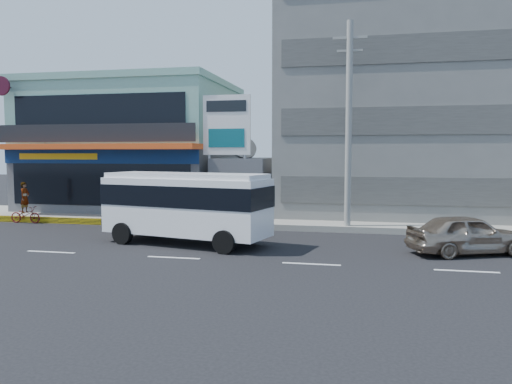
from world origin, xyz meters
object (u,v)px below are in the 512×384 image
at_px(satellite_dish, 244,157).
at_px(motorcycle_rider, 25,210).
at_px(concrete_building, 420,100).
at_px(billboard, 227,132).
at_px(utility_pole_near, 349,125).
at_px(shop_building, 137,150).
at_px(sedan, 467,234).
at_px(minibus, 186,202).

height_order(satellite_dish, motorcycle_rider, satellite_dish).
relative_size(concrete_building, billboard, 2.32).
xyz_separation_m(billboard, utility_pole_near, (6.50, -1.80, 0.22)).
height_order(shop_building, sedan, shop_building).
distance_m(satellite_dish, utility_pole_near, 7.17).
distance_m(shop_building, satellite_dish, 8.54).
distance_m(concrete_building, satellite_dish, 11.30).
distance_m(shop_building, minibus, 13.73).
distance_m(utility_pole_near, motorcycle_rider, 17.74).
relative_size(concrete_building, utility_pole_near, 1.60).
height_order(concrete_building, utility_pole_near, concrete_building).
bearing_deg(utility_pole_near, minibus, -143.93).
height_order(shop_building, minibus, shop_building).
height_order(billboard, sedan, billboard).
bearing_deg(concrete_building, minibus, -130.40).
height_order(concrete_building, sedan, concrete_building).
height_order(shop_building, concrete_building, concrete_building).
xyz_separation_m(satellite_dish, sedan, (10.57, -8.09, -2.82)).
bearing_deg(satellite_dish, minibus, -93.40).
relative_size(shop_building, sedan, 2.79).
height_order(concrete_building, motorcycle_rider, concrete_building).
xyz_separation_m(satellite_dish, billboard, (-0.50, -1.80, 1.35)).
bearing_deg(motorcycle_rider, shop_building, 66.03).
height_order(satellite_dish, minibus, satellite_dish).
distance_m(shop_building, motorcycle_rider, 8.47).
relative_size(minibus, motorcycle_rider, 3.32).
distance_m(shop_building, sedan, 21.84).
relative_size(satellite_dish, motorcycle_rider, 0.67).
xyz_separation_m(satellite_dish, motorcycle_rider, (-11.18, -4.20, -2.84)).
distance_m(sedan, motorcycle_rider, 22.09).
relative_size(concrete_building, minibus, 2.16).
bearing_deg(utility_pole_near, concrete_building, 62.24).
height_order(utility_pole_near, minibus, utility_pole_near).
relative_size(concrete_building, sedan, 3.59).
bearing_deg(concrete_building, motorcycle_rider, -158.83).
bearing_deg(sedan, satellite_dish, 31.74).
bearing_deg(billboard, satellite_dish, 74.48).
xyz_separation_m(shop_building, concrete_building, (18.00, 1.05, 3.00)).
bearing_deg(satellite_dish, utility_pole_near, -30.96).
distance_m(billboard, minibus, 7.25).
bearing_deg(utility_pole_near, billboard, 164.52).
bearing_deg(minibus, billboard, 90.05).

